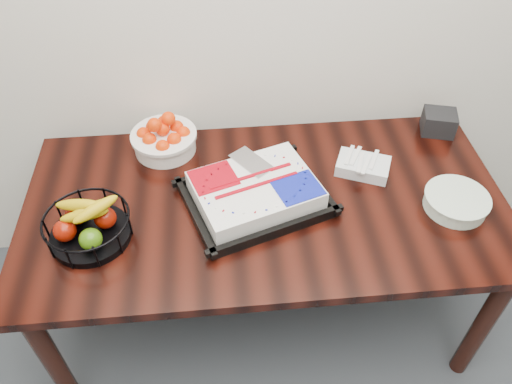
{
  "coord_description": "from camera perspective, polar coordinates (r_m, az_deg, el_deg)",
  "views": [
    {
      "loc": [
        -0.16,
        0.71,
        2.09
      ],
      "look_at": [
        -0.04,
        1.97,
        0.83
      ],
      "focal_mm": 35.0,
      "sensor_mm": 36.0,
      "label": 1
    }
  ],
  "objects": [
    {
      "name": "fruit_basket",
      "position": [
        1.79,
        -18.68,
        -3.59
      ],
      "size": [
        0.29,
        0.29,
        0.16
      ],
      "color": "black",
      "rests_on": "table"
    },
    {
      "name": "plate_stack",
      "position": [
        1.96,
        21.88,
        -1.04
      ],
      "size": [
        0.24,
        0.24,
        0.06
      ],
      "color": "white",
      "rests_on": "table"
    },
    {
      "name": "cake_tray",
      "position": [
        1.83,
        -0.09,
        -0.08
      ],
      "size": [
        0.59,
        0.52,
        0.1
      ],
      "color": "black",
      "rests_on": "table"
    },
    {
      "name": "table",
      "position": [
        1.93,
        1.04,
        -2.69
      ],
      "size": [
        1.8,
        0.9,
        0.75
      ],
      "color": "black",
      "rests_on": "ground"
    },
    {
      "name": "fork_bag",
      "position": [
        2.01,
        12.13,
        2.97
      ],
      "size": [
        0.24,
        0.2,
        0.06
      ],
      "color": "silver",
      "rests_on": "table"
    },
    {
      "name": "napkin_box",
      "position": [
        2.28,
        20.15,
        7.5
      ],
      "size": [
        0.16,
        0.15,
        0.1
      ],
      "primitive_type": "cube",
      "rotation": [
        0.0,
        0.0,
        -0.26
      ],
      "color": "black",
      "rests_on": "table"
    },
    {
      "name": "tangerine_bowl",
      "position": [
        2.07,
        -10.5,
        6.35
      ],
      "size": [
        0.27,
        0.27,
        0.17
      ],
      "color": "white",
      "rests_on": "table"
    }
  ]
}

